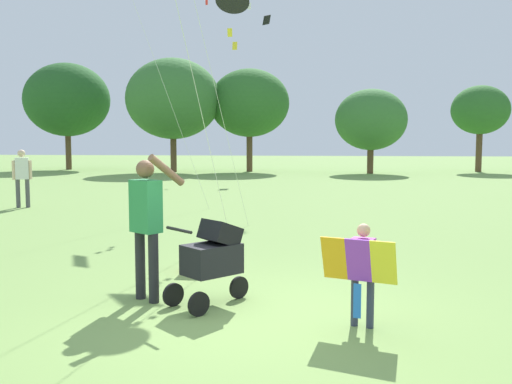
# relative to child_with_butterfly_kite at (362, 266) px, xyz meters

# --- Properties ---
(ground_plane) EXTENTS (120.00, 120.00, 0.00)m
(ground_plane) POSITION_rel_child_with_butterfly_kite_xyz_m (-1.25, 0.21, -0.67)
(ground_plane) COLOR #75994C
(treeline_distant) EXTENTS (39.00, 8.10, 6.75)m
(treeline_distant) POSITION_rel_child_with_butterfly_kite_xyz_m (-2.32, 28.75, 3.40)
(treeline_distant) COLOR brown
(treeline_distant) RESTS_ON ground
(child_with_butterfly_kite) EXTENTS (0.78, 0.49, 1.11)m
(child_with_butterfly_kite) POSITION_rel_child_with_butterfly_kite_xyz_m (0.00, 0.00, 0.00)
(child_with_butterfly_kite) COLOR #33384C
(child_with_butterfly_kite) RESTS_ON ground
(person_adult_flyer) EXTENTS (0.70, 0.47, 1.81)m
(person_adult_flyer) POSITION_rel_child_with_butterfly_kite_xyz_m (-2.55, 0.76, 0.38)
(person_adult_flyer) COLOR #232328
(person_adult_flyer) RESTS_ON ground
(stroller) EXTENTS (0.95, 1.00, 1.03)m
(stroller) POSITION_rel_child_with_butterfly_kite_xyz_m (-1.71, 0.67, -0.06)
(stroller) COLOR black
(stroller) RESTS_ON ground
(kite_adult_black) EXTENTS (0.67, 3.20, 4.49)m
(kite_adult_black) POSITION_rel_child_with_butterfly_kite_xyz_m (-1.94, 3.80, 3.58)
(kite_adult_black) COLOR black
(kite_adult_black) RESTS_ON ground
(person_sitting_far) EXTENTS (0.49, 0.36, 1.67)m
(person_sitting_far) POSITION_rel_child_with_butterfly_kite_xyz_m (-8.94, 9.68, 0.32)
(person_sitting_far) COLOR #4C4C51
(person_sitting_far) RESTS_ON ground
(cooler_box) EXTENTS (0.45, 0.33, 0.35)m
(cooler_box) POSITION_rel_child_with_butterfly_kite_xyz_m (-2.22, 2.31, -0.49)
(cooler_box) COLOR red
(cooler_box) RESTS_ON ground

